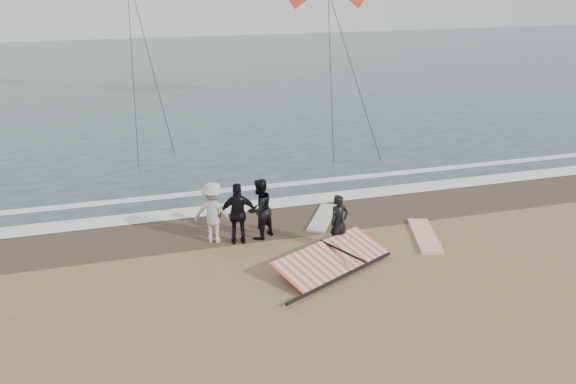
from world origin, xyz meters
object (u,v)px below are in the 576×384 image
(man_main, at_px, (339,222))
(board_cream, at_px, (323,218))
(sail_rig, at_px, (328,259))
(board_white, at_px, (425,236))

(man_main, xyz_separation_m, board_cream, (0.24, 2.07, -0.79))
(board_cream, height_order, sail_rig, sail_rig)
(board_white, height_order, board_cream, board_white)
(board_white, bearing_deg, sail_rig, -149.71)
(board_white, relative_size, sail_rig, 0.64)
(board_white, distance_m, board_cream, 3.39)
(sail_rig, bearing_deg, board_white, 13.34)
(board_white, bearing_deg, man_main, -164.77)
(man_main, relative_size, board_white, 0.71)
(board_cream, bearing_deg, sail_rig, -75.06)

